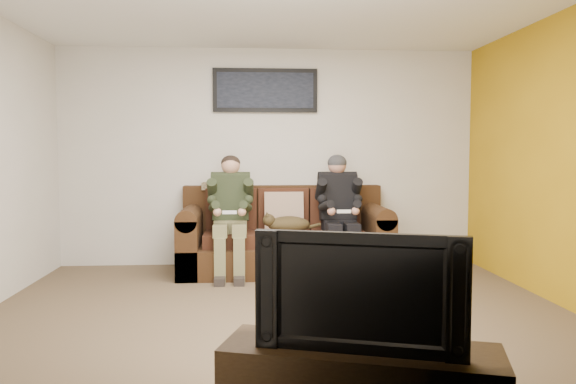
{
  "coord_description": "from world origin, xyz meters",
  "views": [
    {
      "loc": [
        -0.26,
        -4.56,
        1.35
      ],
      "look_at": [
        0.15,
        1.2,
        0.95
      ],
      "focal_mm": 35.0,
      "sensor_mm": 36.0,
      "label": 1
    }
  ],
  "objects": [
    {
      "name": "throw_blanket",
      "position": [
        -0.56,
        2.13,
        0.96
      ],
      "size": [
        0.48,
        0.24,
        0.09
      ],
      "primitive_type": "cube",
      "color": "tan",
      "rests_on": "sofa"
    },
    {
      "name": "person_left",
      "position": [
        -0.46,
        1.64,
        0.75
      ],
      "size": [
        0.51,
        0.87,
        1.33
      ],
      "color": "olive",
      "rests_on": "sofa"
    },
    {
      "name": "person_right",
      "position": [
        0.76,
        1.64,
        0.76
      ],
      "size": [
        0.51,
        0.86,
        1.33
      ],
      "color": "black",
      "rests_on": "sofa"
    },
    {
      "name": "floor",
      "position": [
        0.0,
        0.0,
        0.0
      ],
      "size": [
        5.0,
        5.0,
        0.0
      ],
      "primitive_type": "plane",
      "color": "brown",
      "rests_on": "ground"
    },
    {
      "name": "framed_poster",
      "position": [
        -0.05,
        2.22,
        2.1
      ],
      "size": [
        1.25,
        0.05,
        0.52
      ],
      "color": "black",
      "rests_on": "wall_back"
    },
    {
      "name": "throw_pillow",
      "position": [
        0.15,
        1.88,
        0.68
      ],
      "size": [
        0.45,
        0.21,
        0.44
      ],
      "primitive_type": "cube",
      "rotation": [
        -0.21,
        0.0,
        0.0
      ],
      "color": "#A1826A",
      "rests_on": "sofa"
    },
    {
      "name": "wall_back",
      "position": [
        0.0,
        2.25,
        1.3
      ],
      "size": [
        5.0,
        0.0,
        5.0
      ],
      "primitive_type": "plane",
      "rotation": [
        1.57,
        0.0,
        0.0
      ],
      "color": "beige",
      "rests_on": "ground"
    },
    {
      "name": "wall_right",
      "position": [
        2.5,
        0.0,
        1.3
      ],
      "size": [
        0.0,
        4.5,
        4.5
      ],
      "primitive_type": "plane",
      "rotation": [
        1.57,
        0.0,
        -1.57
      ],
      "color": "beige",
      "rests_on": "ground"
    },
    {
      "name": "wall_front",
      "position": [
        0.0,
        -2.25,
        1.3
      ],
      "size": [
        5.0,
        0.0,
        5.0
      ],
      "primitive_type": "plane",
      "rotation": [
        -1.57,
        0.0,
        0.0
      ],
      "color": "beige",
      "rests_on": "ground"
    },
    {
      "name": "accent_wall_right",
      "position": [
        2.49,
        0.0,
        1.3
      ],
      "size": [
        0.0,
        4.5,
        4.5
      ],
      "primitive_type": "plane",
      "rotation": [
        1.57,
        0.0,
        -1.57
      ],
      "color": "#B88A12",
      "rests_on": "ground"
    },
    {
      "name": "cat",
      "position": [
        0.17,
        1.55,
        0.57
      ],
      "size": [
        0.66,
        0.26,
        0.24
      ],
      "color": "#4C3C1D",
      "rests_on": "sofa"
    },
    {
      "name": "television",
      "position": [
        0.28,
        -1.95,
        0.7
      ],
      "size": [
        0.98,
        0.42,
        0.57
      ],
      "primitive_type": "imported",
      "rotation": [
        0.0,
        0.0,
        -0.3
      ],
      "color": "black",
      "rests_on": "tv_stand"
    },
    {
      "name": "sofa",
      "position": [
        0.15,
        1.83,
        0.36
      ],
      "size": [
        2.35,
        1.02,
        0.96
      ],
      "color": "#372110",
      "rests_on": "ground"
    }
  ]
}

